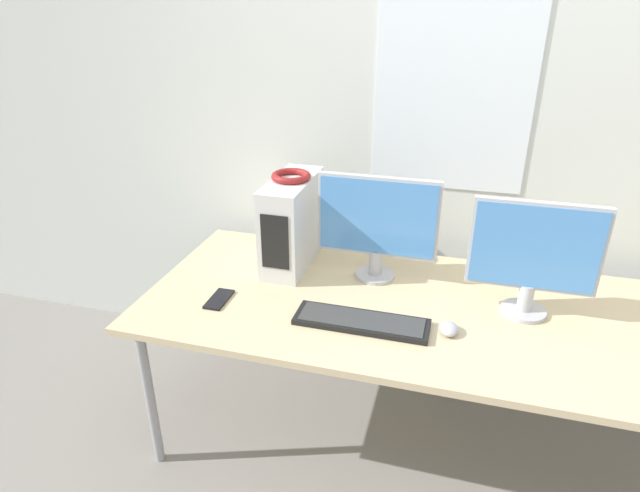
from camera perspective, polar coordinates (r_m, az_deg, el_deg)
The scene contains 9 objects.
wall_back at distance 2.45m, azimuth 16.76°, elevation 13.77°, with size 8.00×0.07×2.70m.
desk at distance 2.14m, azimuth 14.34°, elevation -7.59°, with size 2.45×0.93×0.70m.
pc_tower at distance 2.34m, azimuth -2.99°, elevation 2.56°, with size 0.17×0.44×0.39m.
headphones at distance 2.27m, azimuth -3.10°, elevation 7.46°, with size 0.17×0.17×0.03m.
monitor_main at distance 2.20m, azimuth 6.13°, elevation 2.40°, with size 0.50×0.17×0.45m.
monitor_right_near at distance 2.08m, azimuth 21.84°, elevation -0.89°, with size 0.46×0.17×0.45m.
keyboard at distance 1.98m, azimuth 4.45°, elevation -8.04°, with size 0.49×0.15×0.02m.
mouse at distance 1.98m, azimuth 13.59°, elevation -8.59°, with size 0.07×0.09×0.03m.
cell_phone at distance 2.16m, azimuth -10.72°, elevation -5.60°, with size 0.07×0.15×0.01m.
Camera 1 is at (-0.03, -1.35, 1.80)m, focal length 30.00 mm.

